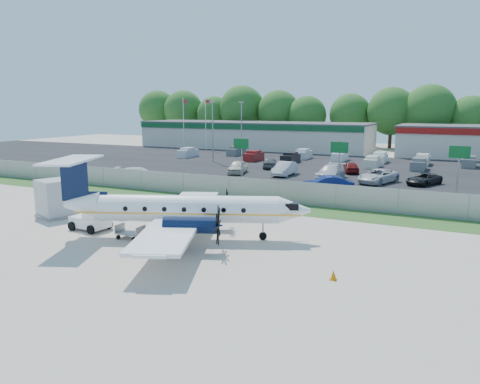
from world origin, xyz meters
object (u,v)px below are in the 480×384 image
at_px(aircraft, 183,209).
at_px(baggage_cart_near, 130,232).
at_px(pushback_tug, 91,220).
at_px(service_container, 56,199).

height_order(aircraft, baggage_cart_near, aircraft).
distance_m(aircraft, pushback_tug, 7.05).
height_order(pushback_tug, baggage_cart_near, pushback_tug).
xyz_separation_m(aircraft, service_container, (-12.12, 0.95, -0.63)).
xyz_separation_m(baggage_cart_near, service_container, (-9.05, 2.47, 0.92)).
distance_m(baggage_cart_near, service_container, 9.43).
bearing_deg(service_container, aircraft, -4.50).
distance_m(aircraft, service_container, 12.18).
xyz_separation_m(pushback_tug, baggage_cart_near, (3.79, -0.58, -0.25)).
xyz_separation_m(aircraft, baggage_cart_near, (-3.07, -1.51, -1.55)).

